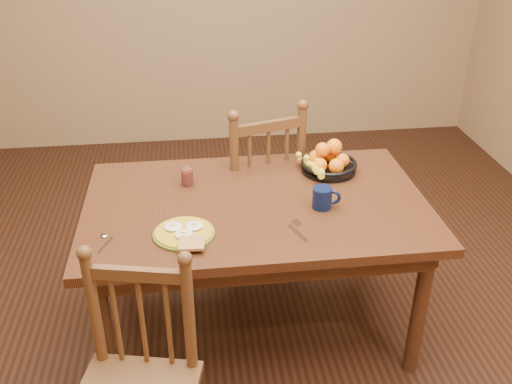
{
  "coord_description": "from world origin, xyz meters",
  "views": [
    {
      "loc": [
        -0.29,
        -2.3,
        2.08
      ],
      "look_at": [
        0.0,
        0.0,
        0.8
      ],
      "focal_mm": 40.0,
      "sensor_mm": 36.0,
      "label": 1
    }
  ],
  "objects": [
    {
      "name": "fork",
      "position": [
        0.15,
        -0.27,
        0.75
      ],
      "size": [
        0.06,
        0.18,
        0.0
      ],
      "rotation": [
        0.0,
        0.0,
        0.36
      ],
      "color": "silver",
      "rests_on": "dining_table"
    },
    {
      "name": "room",
      "position": [
        0.0,
        0.0,
        1.35
      ],
      "size": [
        4.52,
        5.02,
        2.72
      ],
      "color": "black",
      "rests_on": "ground"
    },
    {
      "name": "spoon",
      "position": [
        -0.67,
        -0.24,
        0.75
      ],
      "size": [
        0.06,
        0.15,
        0.01
      ],
      "rotation": [
        0.0,
        0.0,
        -0.39
      ],
      "color": "silver",
      "rests_on": "dining_table"
    },
    {
      "name": "juice_glass",
      "position": [
        -0.32,
        0.21,
        0.79
      ],
      "size": [
        0.06,
        0.06,
        0.09
      ],
      "color": "silver",
      "rests_on": "dining_table"
    },
    {
      "name": "dining_table",
      "position": [
        0.0,
        0.0,
        0.67
      ],
      "size": [
        1.6,
        1.0,
        0.75
      ],
      "color": "black",
      "rests_on": "ground"
    },
    {
      "name": "fruit_bowl",
      "position": [
        0.4,
        0.27,
        0.8
      ],
      "size": [
        0.32,
        0.32,
        0.17
      ],
      "color": "black",
      "rests_on": "dining_table"
    },
    {
      "name": "breakfast_plate",
      "position": [
        -0.34,
        -0.25,
        0.76
      ],
      "size": [
        0.26,
        0.29,
        0.04
      ],
      "color": "#59601E",
      "rests_on": "dining_table"
    },
    {
      "name": "coffee_mug",
      "position": [
        0.3,
        -0.09,
        0.8
      ],
      "size": [
        0.13,
        0.09,
        0.1
      ],
      "color": "black",
      "rests_on": "dining_table"
    },
    {
      "name": "chair_far",
      "position": [
        0.07,
        0.56,
        0.51
      ],
      "size": [
        0.58,
        0.57,
        1.04
      ],
      "rotation": [
        0.0,
        0.0,
        3.43
      ],
      "color": "#442814",
      "rests_on": "ground"
    }
  ]
}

